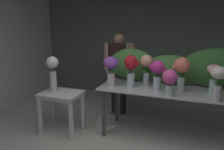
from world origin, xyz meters
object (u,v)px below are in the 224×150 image
side_table_white (61,99)px  vase_violet_stock (111,68)px  vase_blush_hydrangea (214,75)px  vase_white_roses_tall (53,71)px  vase_magenta_roses (157,72)px  vase_coral_lilies (181,69)px  vase_peach_carnations (146,66)px  display_table_glass (167,96)px  vase_fuchsia_snapdragons (170,80)px  watering_can (102,126)px  vase_crimson_freesia (131,68)px  florist (119,65)px  vase_ivory_tulips (219,78)px

side_table_white → vase_violet_stock: vase_violet_stock is taller
vase_blush_hydrangea → vase_violet_stock: vase_violet_stock is taller
vase_white_roses_tall → vase_magenta_roses: bearing=10.3°
vase_coral_lilies → vase_blush_hydrangea: bearing=4.0°
vase_blush_hydrangea → vase_peach_carnations: bearing=174.6°
display_table_glass → side_table_white: 1.76m
vase_fuchsia_snapdragons → watering_can: 1.49m
vase_coral_lilies → vase_peach_carnations: (-0.58, 0.13, -0.01)m
vase_crimson_freesia → vase_fuchsia_snapdragons: bearing=-20.7°
vase_crimson_freesia → vase_magenta_roses: bearing=-4.2°
vase_coral_lilies → watering_can: 1.65m
vase_magenta_roses → vase_violet_stock: bearing=-176.5°
florist → vase_white_roses_tall: size_ratio=2.71×
vase_coral_lilies → vase_magenta_roses: bearing=-169.1°
vase_magenta_roses → side_table_white: bearing=-168.9°
side_table_white → vase_coral_lilies: vase_coral_lilies is taller
display_table_glass → side_table_white: display_table_glass is taller
vase_coral_lilies → vase_fuchsia_snapdragons: (-0.13, -0.29, -0.10)m
florist → vase_coral_lilies: size_ratio=3.06×
vase_coral_lilies → vase_crimson_freesia: bearing=-177.3°
side_table_white → vase_blush_hydrangea: size_ratio=1.59×
side_table_white → vase_magenta_roses: size_ratio=1.51×
vase_crimson_freesia → watering_can: vase_crimson_freesia is taller
vase_fuchsia_snapdragons → vase_ivory_tulips: vase_ivory_tulips is taller
side_table_white → display_table_glass: bearing=14.2°
vase_ivory_tulips → vase_peach_carnations: bearing=160.2°
display_table_glass → vase_fuchsia_snapdragons: vase_fuchsia_snapdragons is taller
vase_blush_hydrangea → vase_white_roses_tall: 2.54m
display_table_glass → vase_white_roses_tall: vase_white_roses_tall is taller
vase_coral_lilies → vase_ivory_tulips: bearing=-26.8°
vase_fuchsia_snapdragons → vase_blush_hydrangea: bearing=28.4°
vase_fuchsia_snapdragons → side_table_white: bearing=-177.2°
vase_coral_lilies → vase_peach_carnations: vase_coral_lilies is taller
florist → vase_magenta_roses: 1.25m
display_table_glass → vase_coral_lilies: size_ratio=4.00×
display_table_glass → vase_blush_hydrangea: 0.79m
vase_violet_stock → vase_fuchsia_snapdragons: bearing=-10.0°
vase_violet_stock → watering_can: 1.04m
vase_coral_lilies → vase_white_roses_tall: 2.08m
vase_fuchsia_snapdragons → vase_violet_stock: vase_violet_stock is taller
vase_white_roses_tall → watering_can: 1.26m
vase_blush_hydrangea → vase_ivory_tulips: bearing=-78.8°
florist → vase_fuchsia_snapdragons: 1.56m
display_table_glass → side_table_white: size_ratio=2.98×
florist → vase_fuchsia_snapdragons: florist is taller
vase_coral_lilies → vase_blush_hydrangea: (0.46, 0.03, -0.06)m
vase_ivory_tulips → vase_blush_hydrangea: size_ratio=1.08×
vase_peach_carnations → vase_white_roses_tall: (-1.47, -0.50, -0.10)m
vase_crimson_freesia → side_table_white: bearing=-163.3°
vase_white_roses_tall → vase_blush_hydrangea: bearing=9.2°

